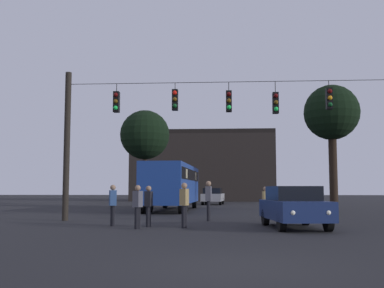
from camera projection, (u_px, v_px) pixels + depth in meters
ground_plane at (225, 210)px, 32.99m from camera, size 168.00×168.00×0.00m
overhead_signal_span at (225, 130)px, 21.30m from camera, size 14.80×0.44×6.81m
city_bus at (172, 182)px, 31.85m from camera, size 2.91×11.08×3.00m
car_near_right at (294, 206)px, 17.36m from camera, size 2.22×4.47×1.52m
car_far_left at (213, 196)px, 43.94m from camera, size 2.14×4.45×1.52m
pedestrian_crossing_left at (184, 202)px, 17.51m from camera, size 0.33×0.41×1.65m
pedestrian_crossing_center at (138, 204)px, 17.00m from camera, size 0.33×0.41×1.56m
pedestrian_crossing_right at (265, 202)px, 21.21m from camera, size 0.27×0.38×1.53m
pedestrian_near_bus at (113, 203)px, 18.28m from camera, size 0.36×0.42×1.58m
pedestrian_trailing at (209, 198)px, 21.25m from camera, size 0.28×0.39×1.78m
pedestrian_far_side at (149, 204)px, 17.93m from camera, size 0.28×0.39×1.54m
corner_building at (203, 167)px, 59.47m from camera, size 17.07×9.20×8.42m
tree_left_silhouette at (145, 135)px, 40.63m from camera, size 4.22×4.22×8.16m
tree_behind_building at (332, 114)px, 31.86m from camera, size 3.70×3.70×8.40m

